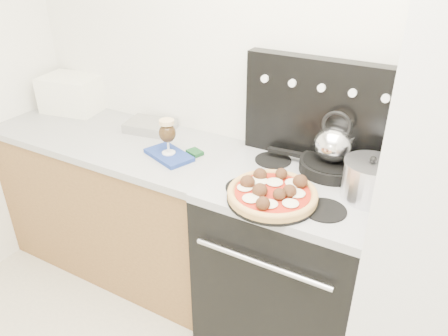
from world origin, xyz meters
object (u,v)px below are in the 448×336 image
Objects in this scene: stove_body at (289,265)px; oven_mitt at (169,155)px; beer_glass at (168,137)px; pizza_pan at (272,199)px; stock_pot at (369,181)px; tea_kettle at (335,141)px; pizza at (272,192)px; base_cabinet at (123,205)px; toaster_oven at (72,93)px; skillet at (331,166)px.

stove_body is 3.44× the size of oven_mitt.
stove_body is at bearing 3.41° from beer_glass.
pizza_pan is 0.41m from stock_pot.
tea_kettle is 0.27m from stock_pot.
stove_body is 0.52m from pizza_pan.
stove_body is 0.55m from pizza.
pizza is at bearing -148.02° from stock_pot.
base_cabinet is 1.11m from stove_body.
tea_kettle reaches higher than beer_glass.
tea_kettle is (0.14, 0.37, 0.15)m from pizza_pan.
tea_kettle is (0.10, 0.19, 0.64)m from stove_body.
stove_body is at bearing 77.77° from pizza.
base_cabinet is at bearing 178.70° from stove_body.
stock_pot is (1.90, -0.17, -0.01)m from toaster_oven.
pizza reaches higher than skillet.
beer_glass reaches higher than stove_body.
pizza is (0.00, 0.00, 0.03)m from pizza_pan.
pizza is at bearing -12.46° from oven_mitt.
toaster_oven reaches higher than pizza.
oven_mitt is at bearing -168.67° from tea_kettle.
tea_kettle is at bearing 69.34° from pizza.
base_cabinet is at bearing -30.58° from toaster_oven.
toaster_oven is at bearing 165.10° from oven_mitt.
tea_kettle reaches higher than stove_body.
beer_glass is 0.66m from pizza_pan.
stock_pot is (0.20, -0.15, 0.05)m from skillet.
skillet is at bearing 7.71° from base_cabinet.
beer_glass is 0.85× the size of stock_pot.
toaster_oven reaches higher than stove_body.
stove_body is 0.82m from oven_mitt.
base_cabinet is 1.19m from pizza_pan.
toaster_oven reaches higher than skillet.
stove_body is 0.64m from stock_pot.
pizza is (1.56, -0.39, -0.05)m from toaster_oven.
oven_mitt is 0.10m from beer_glass.
tea_kettle is (0.14, 0.37, 0.12)m from pizza.
tea_kettle reaches higher than oven_mitt.
stock_pot reaches higher than base_cabinet.
base_cabinet is 7.78× the size of beer_glass.
toaster_oven is at bearing 159.93° from base_cabinet.
base_cabinet is 6.57× the size of stock_pot.
toaster_oven is 0.95m from beer_glass.
oven_mitt is 1.16× the size of stock_pot.
stock_pot is at bearing 4.31° from oven_mitt.
oven_mitt reaches higher than stove_body.
pizza is at bearing -24.42° from toaster_oven.
oven_mitt is (0.92, -0.24, -0.10)m from toaster_oven.
base_cabinet is 3.78× the size of pizza_pan.
tea_kettle is at bearing 7.71° from base_cabinet.
oven_mitt is at bearing -25.41° from toaster_oven.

